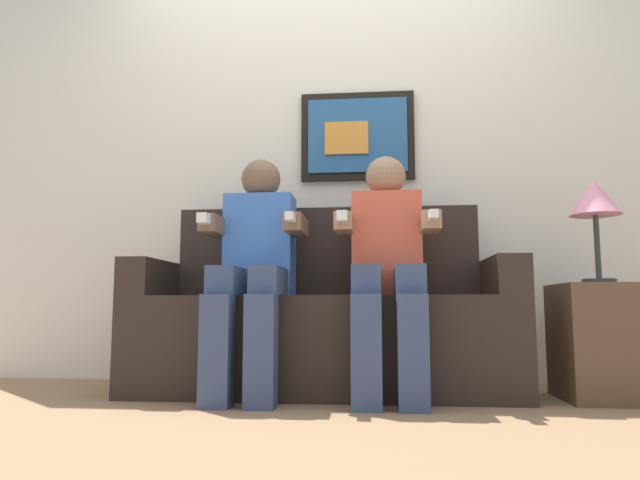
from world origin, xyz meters
TOP-DOWN VIEW (x-y plane):
  - ground_plane at (0.00, 0.00)m, footprint 5.44×5.44m
  - back_wall_assembly at (0.00, 0.76)m, footprint 4.18×0.10m
  - couch at (0.00, 0.33)m, footprint 1.78×0.58m
  - person_on_left at (-0.30, 0.16)m, footprint 0.46×0.56m
  - person_on_right at (0.30, 0.16)m, footprint 0.46×0.56m
  - side_table_right at (1.24, 0.22)m, footprint 0.40×0.40m
  - table_lamp at (1.21, 0.19)m, footprint 0.22×0.22m

SIDE VIEW (x-z plane):
  - ground_plane at x=0.00m, z-range 0.00..0.00m
  - side_table_right at x=1.24m, z-range 0.00..0.50m
  - couch at x=0.00m, z-range -0.14..0.76m
  - person_on_left at x=-0.30m, z-range 0.05..1.16m
  - person_on_right at x=0.30m, z-range 0.05..1.16m
  - table_lamp at x=1.21m, z-range 0.63..1.09m
  - back_wall_assembly at x=0.00m, z-range 0.00..2.60m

